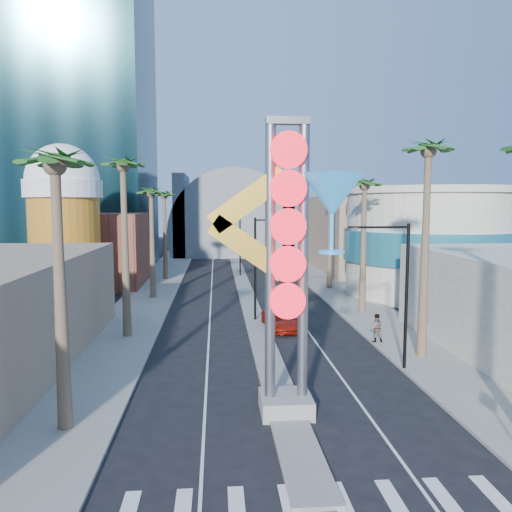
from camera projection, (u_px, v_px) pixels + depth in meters
The scene contains 23 objects.
ground at pixel (297, 446), 18.63m from camera, with size 240.00×240.00×0.00m, color black.
sidewalk_west at pixel (154, 289), 52.57m from camera, with size 5.00×100.00×0.15m, color gray.
sidewalk_east at pixel (332, 287), 54.07m from camera, with size 5.00×100.00×0.15m, color gray.
median at pixel (243, 283), 56.30m from camera, with size 1.60×84.00×0.15m, color gray.
hotel_tower at pixel (70, 82), 65.83m from camera, with size 20.00×20.00×50.00m, color black.
brick_filler_west at pixel (97, 250), 54.62m from camera, with size 10.00×10.00×8.00m, color brown.
filler_east at pixel (358, 234), 66.96m from camera, with size 10.00×20.00×10.00m, color #9F7E67.
beer_mug at pixel (64, 217), 46.21m from camera, with size 7.00×7.00×14.50m.
turquoise_building at pixel (429, 242), 49.25m from camera, with size 16.60×16.60×10.60m.
canopy at pixel (233, 230), 89.56m from camera, with size 22.00×16.00×22.00m.
neon_sign at pixel (306, 245), 20.87m from camera, with size 6.53×2.60×12.55m.
streetlight_0 at pixel (262, 258), 37.99m from camera, with size 3.79×0.25×8.00m.
streetlight_1 at pixel (236, 237), 61.70m from camera, with size 3.79×0.25×8.00m.
streetlight_2 at pixel (398, 283), 26.59m from camera, with size 3.45×0.25×8.00m.
palm_0 at pixel (55, 180), 18.86m from camera, with size 2.40×2.40×11.70m.
palm_1 at pixel (123, 176), 32.65m from camera, with size 2.40×2.40×12.70m.
palm_2 at pixel (151, 199), 46.67m from camera, with size 2.40×2.40×11.20m.
palm_3 at pixel (164, 200), 58.56m from camera, with size 2.40×2.40×11.20m.
palm_5 at pixel (428, 164), 28.08m from camera, with size 2.40×2.40×13.20m.
palm_6 at pixel (365, 193), 40.12m from camera, with size 2.40×2.40×11.70m.
palm_7 at pixel (331, 186), 51.92m from camera, with size 2.40×2.40×12.70m.
red_pickup at pixel (281, 320), 35.93m from camera, with size 2.25×4.88×1.36m, color #9A180B.
pedestrian_b at pixel (376, 328), 32.16m from camera, with size 0.89×0.69×1.83m, color gray.
Camera 1 is at (-2.94, -17.61, 9.03)m, focal length 35.00 mm.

